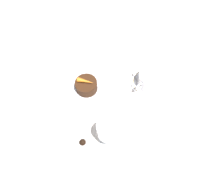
# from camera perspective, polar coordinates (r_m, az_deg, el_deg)

# --- Properties ---
(ground_plane) EXTENTS (3.00, 3.00, 0.00)m
(ground_plane) POSITION_cam_1_polar(r_m,az_deg,el_deg) (0.82, -6.47, 1.97)
(ground_plane) COLOR white
(dinner_plate) EXTENTS (0.25, 0.25, 0.01)m
(dinner_plate) POSITION_cam_1_polar(r_m,az_deg,el_deg) (0.81, -9.03, 1.80)
(dinner_plate) COLOR white
(dinner_plate) RESTS_ON ground_plane
(saucer) EXTENTS (0.14, 0.14, 0.01)m
(saucer) POSITION_cam_1_polar(r_m,az_deg,el_deg) (0.84, 9.73, 3.80)
(saucer) COLOR white
(saucer) RESTS_ON ground_plane
(coffee_cup) EXTENTS (0.12, 0.09, 0.06)m
(coffee_cup) POSITION_cam_1_polar(r_m,az_deg,el_deg) (0.81, 10.08, 4.91)
(coffee_cup) COLOR white
(coffee_cup) RESTS_ON saucer
(spoon) EXTENTS (0.04, 0.11, 0.00)m
(spoon) POSITION_cam_1_polar(r_m,az_deg,el_deg) (0.81, 7.55, 2.72)
(spoon) COLOR silver
(spoon) RESTS_ON saucer
(wine_glass) EXTENTS (0.07, 0.07, 0.10)m
(wine_glass) POSITION_cam_1_polar(r_m,az_deg,el_deg) (0.67, -1.16, -8.52)
(wine_glass) COLOR silver
(wine_glass) RESTS_ON ground_plane
(fork) EXTENTS (0.06, 0.19, 0.01)m
(fork) POSITION_cam_1_polar(r_m,az_deg,el_deg) (0.87, 1.38, 7.53)
(fork) COLOR silver
(fork) RESTS_ON ground_plane
(dessert_cake) EXTENTS (0.08, 0.08, 0.04)m
(dessert_cake) POSITION_cam_1_polar(r_m,az_deg,el_deg) (0.79, -6.58, 3.18)
(dessert_cake) COLOR #381E0F
(dessert_cake) RESTS_ON dinner_plate
(carrot_garnish) EXTENTS (0.05, 0.06, 0.02)m
(carrot_garnish) POSITION_cam_1_polar(r_m,az_deg,el_deg) (0.77, -6.79, 4.31)
(carrot_garnish) COLOR orange
(carrot_garnish) RESTS_ON dessert_cake
(chocolate_truffle) EXTENTS (0.02, 0.02, 0.02)m
(chocolate_truffle) POSITION_cam_1_polar(r_m,az_deg,el_deg) (0.73, -7.68, -11.37)
(chocolate_truffle) COLOR black
(chocolate_truffle) RESTS_ON ground_plane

